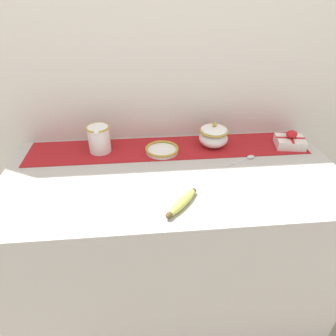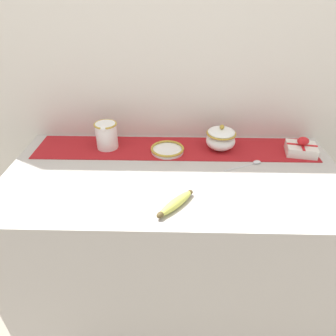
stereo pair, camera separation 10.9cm
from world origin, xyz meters
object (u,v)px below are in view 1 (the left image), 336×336
object	(u,v)px
cream_pitcher	(99,138)
spoon	(248,158)
small_dish	(162,150)
banana	(182,202)
sugar_bowl	(214,136)
gift_box	(290,141)

from	to	relation	value
cream_pitcher	spoon	bearing A→B (deg)	-11.22
small_dish	banana	bearing A→B (deg)	-84.35
banana	spoon	xyz separation A→B (m)	(0.32, 0.28, -0.01)
cream_pitcher	small_dish	distance (m)	0.27
small_dish	cream_pitcher	bearing A→B (deg)	172.56
cream_pitcher	sugar_bowl	world-z (taller)	cream_pitcher
small_dish	gift_box	world-z (taller)	gift_box
banana	spoon	world-z (taller)	banana
spoon	gift_box	bearing A→B (deg)	-2.37
banana	gift_box	bearing A→B (deg)	34.52
gift_box	banana	bearing A→B (deg)	-145.48
small_dish	banana	distance (m)	0.37
sugar_bowl	spoon	size ratio (longest dim) A/B	0.79
sugar_bowl	small_dish	distance (m)	0.23
gift_box	spoon	bearing A→B (deg)	-158.13
cream_pitcher	small_dish	size ratio (longest dim) A/B	0.82
banana	gift_box	world-z (taller)	gift_box
banana	spoon	bearing A→B (deg)	41.42
spoon	sugar_bowl	bearing A→B (deg)	111.35
sugar_bowl	spoon	distance (m)	0.18
cream_pitcher	sugar_bowl	size ratio (longest dim) A/B	0.93
spoon	gift_box	world-z (taller)	gift_box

